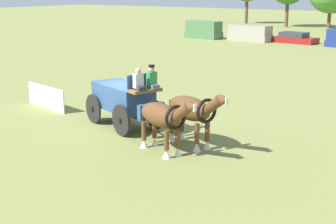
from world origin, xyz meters
TOP-DOWN VIEW (x-y plane):
  - ground_plane at (0.00, 0.00)m, footprint 220.00×220.00m
  - show_wagon at (0.16, -0.05)m, footprint 5.84×2.80m
  - draft_horse_near at (3.82, -0.66)m, footprint 3.12×1.57m
  - draft_horse_off at (3.39, -1.89)m, footprint 2.98×1.51m
  - parked_vehicle_a at (-16.18, 33.79)m, footprint 4.50×2.29m
  - parked_vehicle_b at (-10.57, 34.27)m, footprint 5.07×2.41m
  - parked_vehicle_c at (-5.72, 35.12)m, footprint 4.69×2.50m
  - sponsor_banner at (-5.13, 0.31)m, footprint 3.15×0.70m

SIDE VIEW (x-z plane):
  - ground_plane at x=0.00m, z-range 0.00..0.00m
  - parked_vehicle_c at x=-5.72m, z-range -0.08..1.06m
  - sponsor_banner at x=-5.13m, z-range 0.00..1.10m
  - parked_vehicle_b at x=-10.57m, z-range -0.03..1.70m
  - parked_vehicle_a at x=-16.18m, z-range -0.03..1.96m
  - show_wagon at x=0.16m, z-range -0.17..2.63m
  - draft_horse_off at x=3.39m, z-range 0.22..2.38m
  - draft_horse_near at x=3.82m, z-range 0.24..2.46m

